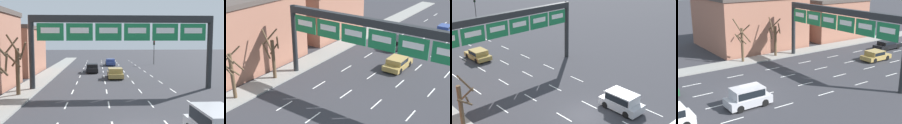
# 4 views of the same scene
# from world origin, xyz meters

# --- Properties ---
(ground_plane) EXTENTS (220.00, 220.00, 0.00)m
(ground_plane) POSITION_xyz_m (0.00, 0.00, 0.00)
(ground_plane) COLOR #333338
(lane_dashes) EXTENTS (10.02, 67.00, 0.01)m
(lane_dashes) POSITION_xyz_m (-0.00, 13.50, 0.00)
(lane_dashes) COLOR white
(lane_dashes) RESTS_ON ground_plane
(sign_gantry) EXTENTS (18.64, 0.70, 7.46)m
(sign_gantry) POSITION_xyz_m (0.00, 12.06, 5.86)
(sign_gantry) COLOR #232628
(sign_gantry) RESTS_ON ground_plane
(suv_silver) EXTENTS (1.95, 4.01, 1.76)m
(suv_silver) POSITION_xyz_m (3.20, -1.66, 0.98)
(suv_silver) COLOR #B7B7BC
(suv_silver) RESTS_ON ground_plane
(car_gold) EXTENTS (1.99, 4.10, 1.35)m
(car_gold) POSITION_xyz_m (-0.23, 19.31, 0.73)
(car_gold) COLOR #A88947
(car_gold) RESTS_ON ground_plane
(traffic_light_near_gantry) EXTENTS (0.30, 0.35, 4.84)m
(traffic_light_near_gantry) POSITION_xyz_m (8.93, 37.03, 3.44)
(traffic_light_near_gantry) COLOR black
(traffic_light_near_gantry) RESTS_ON ground_plane
(tree_bare_closest) EXTENTS (2.42, 2.40, 5.68)m
(tree_bare_closest) POSITION_xyz_m (-9.49, 4.27, 2.83)
(tree_bare_closest) COLOR brown
(tree_bare_closest) RESTS_ON sidewalk_left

